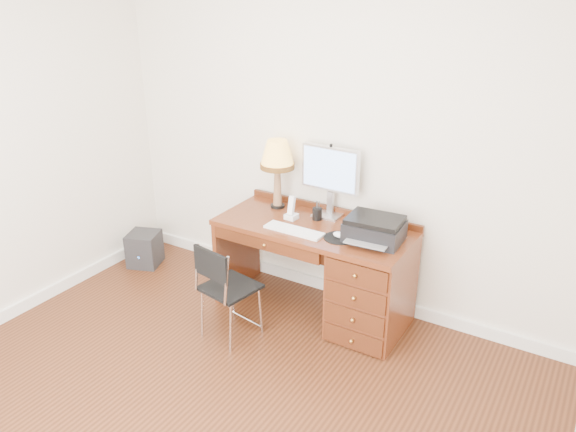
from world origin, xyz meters
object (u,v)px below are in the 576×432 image
Objects in this scene: monitor at (330,173)px; equipment_box at (145,249)px; chair at (225,284)px; printer at (374,229)px; phone at (291,212)px; desk at (351,275)px; leg_lamp at (277,159)px.

monitor is 2.00m from equipment_box.
chair reaches higher than equipment_box.
phone is at bearing 174.39° from printer.
desk is 4.76× the size of equipment_box.
monitor is at bearing 8.77° from leg_lamp.
printer reaches higher than chair.
chair is at bearing -98.63° from phone.
chair is at bearing -42.53° from equipment_box.
printer reaches higher than desk.
leg_lamp is at bearing 149.38° from phone.
leg_lamp is at bearing 165.57° from printer.
monitor is 0.44m from leg_lamp.
phone is at bearing 87.66° from chair.
monitor is 1.16m from chair.
phone is (-0.70, 0.02, -0.03)m from printer.
phone is (-0.54, 0.02, 0.39)m from desk.
phone is (-0.21, -0.22, -0.30)m from monitor.
desk reaches higher than equipment_box.
leg_lamp reaches higher than phone.
equipment_box is (-1.36, 0.55, -0.31)m from chair.
leg_lamp is at bearing -169.31° from monitor.
printer reaches higher than equipment_box.
phone is 0.77m from chair.
printer is 2.32m from equipment_box.
leg_lamp is at bearing -8.23° from equipment_box.
equipment_box is (-1.29, -0.28, -1.01)m from leg_lamp.
phone is at bearing -34.37° from leg_lamp.
leg_lamp is (-0.92, 0.18, 0.33)m from printer.
equipment_box is (-2.05, -0.12, -0.26)m from desk.
monitor is 0.42m from phone.
desk is 0.95m from chair.
chair is (-0.68, -0.66, 0.05)m from desk.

